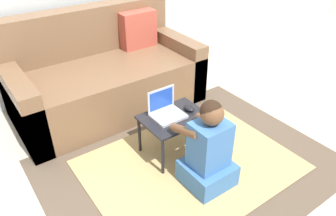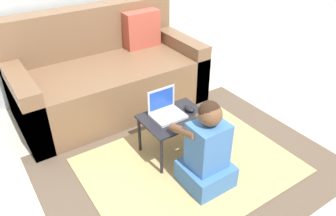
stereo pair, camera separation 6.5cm
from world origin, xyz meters
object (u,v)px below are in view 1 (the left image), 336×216
object	(u,v)px
laptop	(167,112)
computer_mouse	(189,108)
couch	(105,76)
person_seated	(208,151)
laptop_desk	(174,121)

from	to	relation	value
laptop	computer_mouse	xyz separation A→B (m)	(0.19, -0.04, -0.02)
laptop	computer_mouse	distance (m)	0.19
laptop	computer_mouse	bearing A→B (deg)	-11.58
couch	person_seated	world-z (taller)	couch
person_seated	couch	bearing A→B (deg)	93.62
laptop_desk	laptop	bearing A→B (deg)	133.64
computer_mouse	laptop	bearing A→B (deg)	168.42
computer_mouse	person_seated	xyz separation A→B (m)	(-0.16, -0.41, -0.08)
laptop_desk	laptop	distance (m)	0.10
couch	laptop_desk	xyz separation A→B (m)	(0.10, -0.98, -0.01)
laptop_desk	laptop	size ratio (longest dim) A/B	2.05
laptop_desk	computer_mouse	size ratio (longest dim) A/B	4.96
laptop	person_seated	distance (m)	0.46
couch	laptop_desk	bearing A→B (deg)	-84.13
couch	laptop_desk	size ratio (longest dim) A/B	3.51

